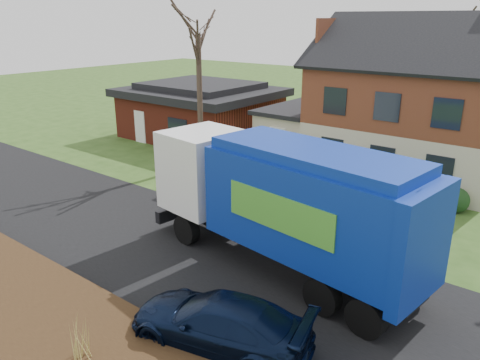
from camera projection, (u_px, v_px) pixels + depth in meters
The scene contains 11 objects.
ground at pixel (205, 259), 16.00m from camera, with size 120.00×120.00×0.00m, color #2E4C19.
road at pixel (205, 259), 16.00m from camera, with size 80.00×7.00×0.02m, color black.
mulch_verge at pixel (66, 333), 12.00m from camera, with size 80.00×3.50×0.30m, color black.
main_house at pixel (404, 95), 24.17m from camera, with size 12.95×8.95×9.26m.
ranch_house at pixel (201, 110), 32.06m from camera, with size 9.80×8.20×3.70m.
garbage_truck at pixel (285, 199), 14.61m from camera, with size 10.25×3.97×4.28m.
silver_sedan at pixel (225, 181), 21.19m from camera, with size 1.72×4.95×1.63m, color #B2B6BA.
navy_wagon at pixel (219, 323), 11.56m from camera, with size 1.91×4.69×1.36m, color black.
tree_front_west at pixel (197, 12), 23.70m from camera, with size 3.30×3.30×9.80m.
tree_back at pixel (457, 8), 27.81m from camera, with size 3.17×3.17×10.04m.
grass_clump_mid at pixel (83, 339), 10.77m from camera, with size 0.37×0.31×1.04m.
Camera 1 is at (9.70, -10.47, 7.81)m, focal length 35.00 mm.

